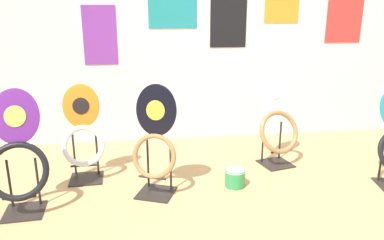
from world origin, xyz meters
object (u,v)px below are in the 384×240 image
object	(u,v)px
toilet_seat_display_jazz_black	(155,144)
paint_can	(235,177)
toilet_seat_display_white_plain	(277,123)
toilet_seat_display_purple_note	(18,162)
toilet_seat_display_orange_sun	(83,138)

from	to	relation	value
toilet_seat_display_jazz_black	paint_can	size ratio (longest dim) A/B	5.10
toilet_seat_display_white_plain	toilet_seat_display_purple_note	bearing A→B (deg)	-164.18
toilet_seat_display_jazz_black	toilet_seat_display_purple_note	world-z (taller)	toilet_seat_display_purple_note
toilet_seat_display_purple_note	paint_can	size ratio (longest dim) A/B	5.17
toilet_seat_display_white_plain	toilet_seat_display_purple_note	distance (m)	2.22
toilet_seat_display_jazz_black	paint_can	world-z (taller)	toilet_seat_display_jazz_black
toilet_seat_display_jazz_black	paint_can	distance (m)	0.75
toilet_seat_display_white_plain	paint_can	size ratio (longest dim) A/B	5.10
toilet_seat_display_white_plain	toilet_seat_display_jazz_black	bearing A→B (deg)	-158.80
toilet_seat_display_orange_sun	paint_can	xyz separation A→B (m)	(1.26, -0.31, -0.30)
toilet_seat_display_jazz_black	toilet_seat_display_purple_note	xyz separation A→B (m)	(-0.98, -0.16, -0.03)
toilet_seat_display_jazz_black	toilet_seat_display_white_plain	bearing A→B (deg)	21.20
toilet_seat_display_jazz_black	toilet_seat_display_purple_note	bearing A→B (deg)	-170.94
toilet_seat_display_orange_sun	paint_can	bearing A→B (deg)	-13.94
toilet_seat_display_white_plain	toilet_seat_display_orange_sun	bearing A→B (deg)	-176.65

